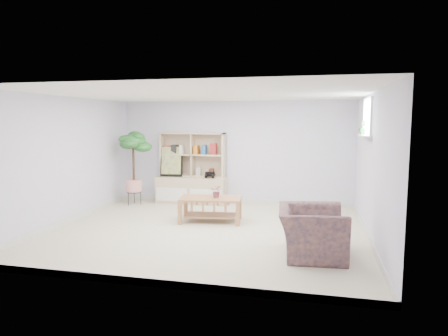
% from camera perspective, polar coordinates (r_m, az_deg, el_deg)
% --- Properties ---
extents(floor, '(5.50, 5.00, 0.01)m').
position_cam_1_polar(floor, '(7.22, -2.48, -8.87)').
color(floor, tan).
rests_on(floor, ground).
extents(ceiling, '(5.50, 5.00, 0.01)m').
position_cam_1_polar(ceiling, '(6.96, -2.58, 10.51)').
color(ceiling, white).
rests_on(ceiling, walls).
extents(walls, '(5.51, 5.01, 2.40)m').
position_cam_1_polar(walls, '(6.99, -2.53, 0.64)').
color(walls, silver).
rests_on(walls, floor).
extents(baseboard, '(5.50, 5.00, 0.10)m').
position_cam_1_polar(baseboard, '(7.20, -2.48, -8.49)').
color(baseboard, silver).
rests_on(baseboard, floor).
extents(window, '(0.10, 0.98, 0.68)m').
position_cam_1_polar(window, '(7.35, 19.91, 6.80)').
color(window, '#C7E4FC').
rests_on(window, walls).
extents(window_sill, '(0.14, 1.00, 0.04)m').
position_cam_1_polar(window_sill, '(7.35, 19.35, 4.32)').
color(window_sill, silver).
rests_on(window_sill, walls).
extents(storage_unit, '(1.66, 0.56, 1.66)m').
position_cam_1_polar(storage_unit, '(9.44, -4.65, -0.02)').
color(storage_unit, tan).
rests_on(storage_unit, floor).
extents(poster, '(0.54, 0.17, 0.73)m').
position_cam_1_polar(poster, '(9.55, -7.50, 0.97)').
color(poster, yellow).
rests_on(poster, storage_unit).
extents(toy_truck, '(0.32, 0.24, 0.16)m').
position_cam_1_polar(toy_truck, '(9.26, -2.03, -0.93)').
color(toy_truck, black).
rests_on(toy_truck, storage_unit).
extents(coffee_table, '(1.23, 0.77, 0.48)m').
position_cam_1_polar(coffee_table, '(7.75, -1.93, -5.95)').
color(coffee_table, brown).
rests_on(coffee_table, floor).
extents(table_plant, '(0.24, 0.21, 0.24)m').
position_cam_1_polar(table_plant, '(7.65, -1.03, -3.38)').
color(table_plant, '#25572E').
rests_on(table_plant, coffee_table).
extents(floor_tree, '(0.66, 0.66, 1.71)m').
position_cam_1_polar(floor_tree, '(9.44, -12.78, -0.03)').
color(floor_tree, '#246927').
rests_on(floor_tree, floor).
extents(armchair, '(1.02, 1.15, 0.80)m').
position_cam_1_polar(armchair, '(5.96, 12.38, -8.42)').
color(armchair, '#181D38').
rests_on(armchair, floor).
extents(sill_plant, '(0.14, 0.11, 0.25)m').
position_cam_1_polar(sill_plant, '(7.54, 19.22, 5.50)').
color(sill_plant, '#246927').
rests_on(sill_plant, window_sill).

